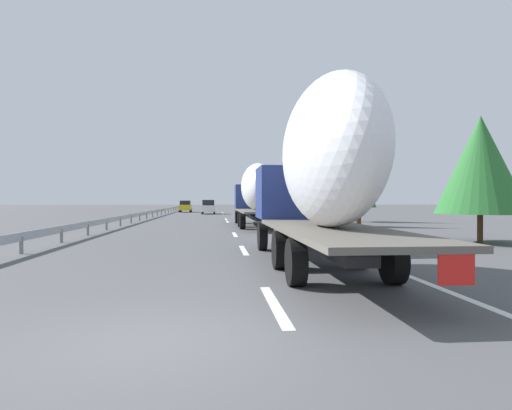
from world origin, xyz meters
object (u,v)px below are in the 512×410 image
Objects in this scene: truck_lead at (256,192)px; car_white_van at (208,207)px; truck_trailing at (320,170)px; car_yellow_coupe at (186,206)px; road_sign at (269,198)px.

car_white_van is at bearing 7.39° from truck_lead.
car_yellow_coupe is (57.31, 7.41, -1.79)m from truck_trailing.
truck_trailing is 57.82m from car_yellow_coupe.
road_sign reaches higher than car_yellow_coupe.
road_sign reaches higher than car_white_van.
car_white_van is (28.96, 3.75, -1.50)m from truck_lead.
truck_lead is 4.40× the size of road_sign.
truck_lead is at bearing 170.15° from road_sign.
truck_trailing is at bearing 175.23° from road_sign.
truck_lead is 29.24m from car_white_van.
car_yellow_coupe is 22.77m from road_sign.
car_yellow_coupe is at bearing 11.02° from truck_lead.
road_sign is (-20.17, -10.51, 1.22)m from car_yellow_coupe.
truck_lead is 3.11× the size of car_white_van.
truck_lead is at bearing -172.61° from car_white_van.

